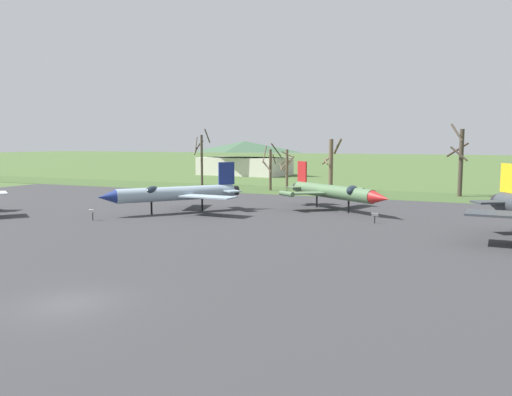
{
  "coord_description": "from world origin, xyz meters",
  "views": [
    {
      "loc": [
        16.5,
        -16.34,
        7.12
      ],
      "look_at": [
        -1.25,
        22.83,
        2.4
      ],
      "focal_mm": 35.62,
      "sensor_mm": 36.0,
      "label": 1
    }
  ],
  "objects_px": {
    "info_placard_front_left": "(375,217)",
    "jet_fighter_rear_left": "(176,193)",
    "jet_fighter_front_left": "(335,192)",
    "visitor_building": "(245,158)",
    "info_placard_rear_left": "(93,213)"
  },
  "relations": [
    {
      "from": "jet_fighter_rear_left",
      "to": "info_placard_rear_left",
      "type": "height_order",
      "value": "jet_fighter_rear_left"
    },
    {
      "from": "jet_fighter_rear_left",
      "to": "visitor_building",
      "type": "xyz_separation_m",
      "value": [
        -20.07,
        57.83,
        1.59
      ]
    },
    {
      "from": "jet_fighter_rear_left",
      "to": "visitor_building",
      "type": "height_order",
      "value": "visitor_building"
    },
    {
      "from": "info_placard_front_left",
      "to": "jet_fighter_rear_left",
      "type": "relative_size",
      "value": 0.08
    },
    {
      "from": "info_placard_front_left",
      "to": "visitor_building",
      "type": "distance_m",
      "value": 68.77
    },
    {
      "from": "jet_fighter_front_left",
      "to": "visitor_building",
      "type": "bearing_deg",
      "value": 124.65
    },
    {
      "from": "info_placard_rear_left",
      "to": "info_placard_front_left",
      "type": "bearing_deg",
      "value": 20.68
    },
    {
      "from": "jet_fighter_front_left",
      "to": "jet_fighter_rear_left",
      "type": "relative_size",
      "value": 0.99
    },
    {
      "from": "info_placard_front_left",
      "to": "info_placard_rear_left",
      "type": "xyz_separation_m",
      "value": [
        -23.71,
        -8.95,
        0.05
      ]
    },
    {
      "from": "jet_fighter_rear_left",
      "to": "info_placard_rear_left",
      "type": "bearing_deg",
      "value": -119.89
    },
    {
      "from": "info_placard_front_left",
      "to": "jet_fighter_rear_left",
      "type": "xyz_separation_m",
      "value": [
        -19.54,
        -1.7,
        1.43
      ]
    },
    {
      "from": "jet_fighter_rear_left",
      "to": "visitor_building",
      "type": "distance_m",
      "value": 61.23
    },
    {
      "from": "jet_fighter_front_left",
      "to": "visitor_building",
      "type": "relative_size",
      "value": 0.63
    },
    {
      "from": "jet_fighter_rear_left",
      "to": "visitor_building",
      "type": "relative_size",
      "value": 0.64
    },
    {
      "from": "visitor_building",
      "to": "jet_fighter_rear_left",
      "type": "bearing_deg",
      "value": -70.86
    }
  ]
}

